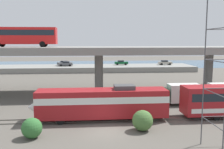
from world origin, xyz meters
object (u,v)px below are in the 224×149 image
object	(u,v)px
train_locomotive	(96,102)
parked_car_0	(165,62)
service_truck_east	(178,94)
parked_car_2	(65,63)
transit_bus_on_overpass	(22,35)
parked_car_3	(66,64)
parked_car_1	(121,63)

from	to	relation	value
train_locomotive	parked_car_0	world-z (taller)	train_locomotive
service_truck_east	parked_car_2	world-z (taller)	parked_car_2
parked_car_0	transit_bus_on_overpass	bearing A→B (deg)	-135.61
parked_car_3	parked_car_2	bearing A→B (deg)	-76.05
train_locomotive	parked_car_1	xyz separation A→B (m)	(9.46, 53.15, 0.20)
transit_bus_on_overpass	train_locomotive	bearing A→B (deg)	-53.22
service_truck_east	parked_car_0	distance (m)	47.10
transit_bus_on_overpass	parked_car_3	world-z (taller)	transit_bus_on_overpass
transit_bus_on_overpass	service_truck_east	xyz separation A→B (m)	(24.72, -10.19, -8.73)
parked_car_1	train_locomotive	bearing A→B (deg)	-100.09
service_truck_east	parked_car_3	size ratio (longest dim) A/B	1.55
parked_car_1	parked_car_2	bearing A→B (deg)	-178.96
parked_car_2	transit_bus_on_overpass	bearing A→B (deg)	-95.84
parked_car_1	parked_car_2	distance (m)	18.23
service_truck_east	parked_car_1	distance (m)	46.75
parked_car_0	parked_car_3	world-z (taller)	same
parked_car_2	parked_car_3	xyz separation A→B (m)	(0.59, -2.38, -0.00)
parked_car_0	parked_car_3	bearing A→B (deg)	-176.92
transit_bus_on_overpass	parked_car_0	world-z (taller)	transit_bus_on_overpass
train_locomotive	parked_car_2	world-z (taller)	train_locomotive
train_locomotive	parked_car_1	bearing A→B (deg)	-100.09
train_locomotive	parked_car_3	distance (m)	51.09
parked_car_2	parked_car_1	bearing A→B (deg)	1.04
train_locomotive	parked_car_1	size ratio (longest dim) A/B	3.81
parked_car_1	parked_car_2	world-z (taller)	same
transit_bus_on_overpass	service_truck_east	distance (m)	28.13
service_truck_east	parked_car_1	xyz separation A→B (m)	(-2.80, 46.66, 0.76)
parked_car_2	service_truck_east	bearing A→B (deg)	-65.59
parked_car_2	parked_car_3	size ratio (longest dim) A/B	1.07
transit_bus_on_overpass	service_truck_east	world-z (taller)	transit_bus_on_overpass
transit_bus_on_overpass	parked_car_0	distance (m)	51.33
parked_car_1	parked_car_3	xyz separation A→B (m)	(-17.64, -2.71, 0.00)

